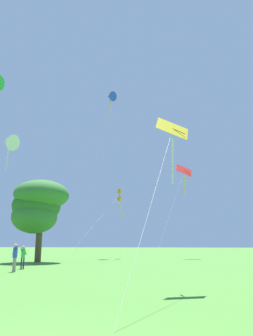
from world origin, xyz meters
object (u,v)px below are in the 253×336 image
(kite_orange_box, at_px, (119,196))
(kite_red_high, at_px, (184,176))
(kite_yellow_diamond, at_px, (172,138))
(kite_blue_delta, at_px, (110,97))
(kite_white_distant, at_px, (9,142))
(person_far_back, at_px, (15,255))
(person_child_small, at_px, (23,255))
(tree_left_oak, at_px, (38,205))

(kite_orange_box, bearing_deg, kite_red_high, 13.27)
(kite_orange_box, distance_m, kite_yellow_diamond, 29.47)
(kite_blue_delta, xyz_separation_m, kite_yellow_diamond, (11.62, -31.56, -18.14))
(kite_blue_delta, height_order, kite_white_distant, kite_blue_delta)
(person_far_back, bearing_deg, person_child_small, 107.76)
(person_child_small, bearing_deg, kite_yellow_diamond, -35.98)
(kite_orange_box, height_order, kite_white_distant, kite_white_distant)
(kite_yellow_diamond, relative_size, kite_white_distant, 0.54)
(kite_white_distant, xyz_separation_m, kite_red_high, (18.43, 13.01, -1.95))
(person_child_small, bearing_deg, kite_white_distant, 131.60)
(kite_orange_box, height_order, person_child_small, kite_orange_box)
(person_far_back, bearing_deg, kite_white_distant, 127.58)
(kite_white_distant, xyz_separation_m, tree_left_oak, (4.13, -0.24, -7.14))
(kite_red_high, distance_m, person_child_small, 26.09)
(kite_blue_delta, relative_size, tree_left_oak, 3.10)
(kite_red_high, relative_size, person_far_back, 7.19)
(kite_orange_box, bearing_deg, person_far_back, -94.00)
(kite_orange_box, distance_m, kite_white_distant, 15.55)
(kite_blue_delta, height_order, tree_left_oak, kite_blue_delta)
(kite_orange_box, xyz_separation_m, kite_yellow_diamond, (9.19, -27.94, -1.80))
(kite_yellow_diamond, distance_m, person_child_small, 15.09)
(kite_red_high, xyz_separation_m, person_far_back, (-10.04, -23.90, -9.75))
(kite_orange_box, xyz_separation_m, person_child_small, (-2.26, -19.62, -7.03))
(tree_left_oak, bearing_deg, kite_yellow_diamond, -48.11)
(kite_orange_box, relative_size, person_far_back, 6.72)
(kite_blue_delta, distance_m, kite_orange_box, 16.91)
(kite_red_high, height_order, person_far_back, kite_red_high)
(kite_yellow_diamond, bearing_deg, person_child_small, 144.02)
(tree_left_oak, bearing_deg, kite_red_high, 42.80)
(kite_yellow_diamond, distance_m, kite_red_high, 30.30)
(person_far_back, height_order, tree_left_oak, tree_left_oak)
(person_far_back, bearing_deg, kite_blue_delta, 92.00)
(kite_red_high, distance_m, tree_left_oak, 20.17)
(kite_blue_delta, xyz_separation_m, kite_red_high, (10.93, -1.62, -13.54))
(kite_blue_delta, relative_size, person_far_back, 14.46)
(kite_yellow_diamond, height_order, kite_white_distant, kite_white_distant)
(kite_orange_box, bearing_deg, kite_blue_delta, 123.78)
(person_far_back, distance_m, tree_left_oak, 12.36)
(kite_white_distant, bearing_deg, kite_yellow_diamond, -41.55)
(kite_orange_box, relative_size, person_child_small, 7.29)
(kite_blue_delta, height_order, kite_red_high, kite_blue_delta)
(kite_orange_box, relative_size, kite_white_distant, 0.85)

